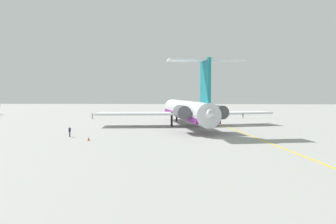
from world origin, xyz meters
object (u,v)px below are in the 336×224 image
(main_jetliner, at_px, (187,110))
(ground_crew_near_tail, at_px, (243,114))
(ground_crew_near_nose, at_px, (70,130))
(safety_cone_wingtip, at_px, (89,139))
(ground_crew_portside, at_px, (92,115))
(safety_cone_nose, at_px, (217,117))

(main_jetliner, relative_size, ground_crew_near_tail, 25.67)
(ground_crew_near_nose, distance_m, ground_crew_near_tail, 58.02)
(main_jetliner, relative_size, ground_crew_near_nose, 26.20)
(safety_cone_wingtip, bearing_deg, ground_crew_portside, 14.87)
(main_jetliner, bearing_deg, safety_cone_wingtip, 135.83)
(ground_crew_near_nose, xyz_separation_m, safety_cone_nose, (45.78, -29.19, -0.82))
(ground_crew_near_nose, distance_m, safety_cone_wingtip, 6.16)
(main_jetliner, xyz_separation_m, ground_crew_near_nose, (-18.99, 19.74, -2.51))
(safety_cone_nose, relative_size, safety_cone_wingtip, 1.00)
(main_jetliner, height_order, ground_crew_near_nose, main_jetliner)
(ground_crew_portside, xyz_separation_m, safety_cone_wingtip, (-44.03, -11.69, -0.83))
(safety_cone_nose, bearing_deg, main_jetliner, 160.56)
(ground_crew_near_nose, bearing_deg, safety_cone_wingtip, 170.98)
(safety_cone_nose, bearing_deg, safety_cone_wingtip, 153.64)
(main_jetliner, distance_m, safety_cone_wingtip, 28.02)
(ground_crew_near_nose, bearing_deg, safety_cone_nose, -87.80)
(ground_crew_near_tail, bearing_deg, safety_cone_nose, -86.74)
(main_jetliner, distance_m, ground_crew_near_tail, 31.09)
(ground_crew_near_tail, relative_size, ground_crew_portside, 1.01)
(ground_crew_near_nose, xyz_separation_m, ground_crew_near_tail, (44.90, -36.74, 0.02))
(ground_crew_near_tail, height_order, ground_crew_portside, ground_crew_near_tail)
(ground_crew_near_nose, distance_m, safety_cone_nose, 54.30)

